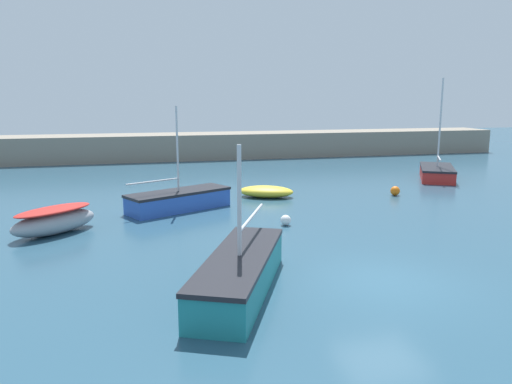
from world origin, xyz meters
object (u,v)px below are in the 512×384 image
sailboat_tall_mast (437,172)px  rowboat_with_red_cover (54,220)px  rowboat_blue_near (266,191)px  mooring_buoy_white (286,220)px  mooring_buoy_orange (395,191)px  sailboat_twin_hulled (240,273)px  sailboat_short_mast (179,200)px

sailboat_tall_mast → rowboat_with_red_cover: bearing=139.8°
rowboat_blue_near → mooring_buoy_white: rowboat_blue_near is taller
mooring_buoy_orange → mooring_buoy_white: size_ratio=1.15×
rowboat_with_red_cover → mooring_buoy_orange: 16.67m
rowboat_with_red_cover → sailboat_twin_hulled: (5.62, -7.28, 0.00)m
sailboat_twin_hulled → mooring_buoy_white: sailboat_twin_hulled is taller
rowboat_with_red_cover → sailboat_short_mast: sailboat_short_mast is taller
sailboat_tall_mast → mooring_buoy_white: 15.33m
sailboat_twin_hulled → mooring_buoy_white: 7.14m
sailboat_twin_hulled → mooring_buoy_orange: 15.24m
sailboat_twin_hulled → sailboat_tall_mast: bearing=158.0°
rowboat_blue_near → sailboat_twin_hulled: (-3.96, -12.12, 0.23)m
rowboat_with_red_cover → mooring_buoy_orange: rowboat_with_red_cover is taller
rowboat_blue_near → mooring_buoy_white: size_ratio=7.46×
rowboat_blue_near → mooring_buoy_orange: 6.80m
sailboat_short_mast → mooring_buoy_white: sailboat_short_mast is taller
rowboat_blue_near → mooring_buoy_white: 5.82m
sailboat_twin_hulled → sailboat_tall_mast: size_ratio=0.95×
sailboat_tall_mast → rowboat_blue_near: bearing=133.7°
rowboat_with_red_cover → mooring_buoy_white: rowboat_with_red_cover is taller
mooring_buoy_orange → sailboat_short_mast: bearing=-176.6°
sailboat_short_mast → sailboat_tall_mast: (16.54, 4.83, -0.02)m
rowboat_blue_near → sailboat_short_mast: sailboat_short_mast is taller
sailboat_tall_mast → mooring_buoy_orange: sailboat_tall_mast is taller
rowboat_blue_near → sailboat_twin_hulled: sailboat_twin_hulled is taller
sailboat_short_mast → sailboat_twin_hulled: sailboat_short_mast is taller
mooring_buoy_white → sailboat_short_mast: bearing=135.4°
rowboat_with_red_cover → sailboat_tall_mast: 22.84m
mooring_buoy_orange → mooring_buoy_white: mooring_buoy_orange is taller
sailboat_tall_mast → mooring_buoy_white: (-12.62, -8.70, -0.22)m
sailboat_twin_hulled → mooring_buoy_orange: sailboat_twin_hulled is taller
sailboat_short_mast → sailboat_tall_mast: 17.23m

